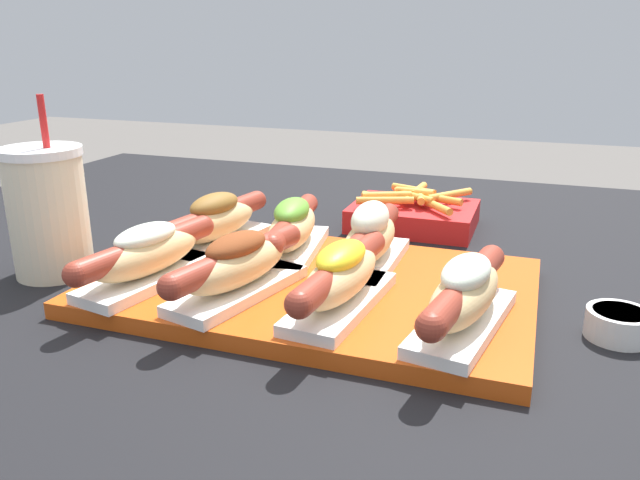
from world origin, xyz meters
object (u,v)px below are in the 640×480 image
(hot_dog_0, at_px, (147,255))
(hot_dog_5, at_px, (292,228))
(hot_dog_4, at_px, (215,222))
(sauce_bowl, at_px, (619,323))
(hot_dog_1, at_px, (237,265))
(hot_dog_3, at_px, (465,295))
(fries_basket, at_px, (413,214))
(drink_cup, at_px, (48,212))
(hot_dog_2, at_px, (341,277))
(hot_dog_6, at_px, (370,238))
(serving_tray, at_px, (314,287))

(hot_dog_0, xyz_separation_m, hot_dog_5, (0.11, 0.14, 0.00))
(hot_dog_4, relative_size, sauce_bowl, 3.41)
(hot_dog_0, distance_m, hot_dog_5, 0.18)
(hot_dog_1, relative_size, hot_dog_4, 0.99)
(hot_dog_3, relative_size, fries_basket, 1.15)
(sauce_bowl, distance_m, drink_cup, 0.64)
(hot_dog_2, relative_size, hot_dog_3, 1.01)
(hot_dog_0, bearing_deg, hot_dog_2, 2.15)
(hot_dog_2, height_order, hot_dog_5, hot_dog_5)
(hot_dog_1, xyz_separation_m, hot_dog_2, (0.11, 0.01, -0.00))
(hot_dog_0, xyz_separation_m, hot_dog_1, (0.11, 0.00, 0.00))
(hot_dog_2, height_order, hot_dog_4, hot_dog_4)
(hot_dog_5, bearing_deg, drink_cup, -156.31)
(hot_dog_0, xyz_separation_m, drink_cup, (-0.15, 0.03, 0.03))
(hot_dog_3, xyz_separation_m, fries_basket, (-0.12, 0.36, -0.03))
(hot_dog_6, relative_size, fries_basket, 1.16)
(drink_cup, bearing_deg, serving_tray, 7.96)
(drink_cup, bearing_deg, hot_dog_6, 15.67)
(hot_dog_6, bearing_deg, hot_dog_2, -88.14)
(serving_tray, bearing_deg, drink_cup, -172.04)
(hot_dog_1, xyz_separation_m, sauce_bowl, (0.37, 0.07, -0.04))
(hot_dog_5, xyz_separation_m, hot_dog_6, (0.10, -0.01, 0.00))
(sauce_bowl, xyz_separation_m, fries_basket, (-0.26, 0.29, 0.00))
(hot_dog_0, distance_m, hot_dog_2, 0.22)
(hot_dog_0, height_order, hot_dog_3, hot_dog_3)
(hot_dog_6, bearing_deg, serving_tray, -129.24)
(hot_dog_0, distance_m, hot_dog_3, 0.34)
(hot_dog_2, bearing_deg, hot_dog_1, -176.94)
(hot_dog_6, xyz_separation_m, fries_basket, (0.00, 0.23, -0.03))
(hot_dog_1, bearing_deg, hot_dog_5, 88.30)
(hot_dog_2, relative_size, fries_basket, 1.16)
(hot_dog_2, height_order, hot_dog_3, hot_dog_3)
(sauce_bowl, relative_size, drink_cup, 0.28)
(hot_dog_0, bearing_deg, drink_cup, 170.27)
(fries_basket, bearing_deg, drink_cup, -137.79)
(hot_dog_4, relative_size, hot_dog_5, 1.00)
(hot_dog_0, relative_size, hot_dog_3, 1.00)
(hot_dog_1, bearing_deg, hot_dog_3, -0.01)
(hot_dog_1, distance_m, hot_dog_5, 0.14)
(fries_basket, bearing_deg, hot_dog_5, -115.85)
(hot_dog_2, relative_size, hot_dog_4, 1.01)
(hot_dog_0, xyz_separation_m, hot_dog_3, (0.34, 0.00, 0.00))
(serving_tray, height_order, hot_dog_0, hot_dog_0)
(hot_dog_1, relative_size, fries_basket, 1.14)
(sauce_bowl, bearing_deg, hot_dog_2, -166.77)
(serving_tray, bearing_deg, hot_dog_5, 127.49)
(serving_tray, relative_size, hot_dog_0, 2.28)
(hot_dog_6, height_order, fries_basket, hot_dog_6)
(serving_tray, distance_m, hot_dog_6, 0.09)
(hot_dog_4, relative_size, hot_dog_6, 0.99)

